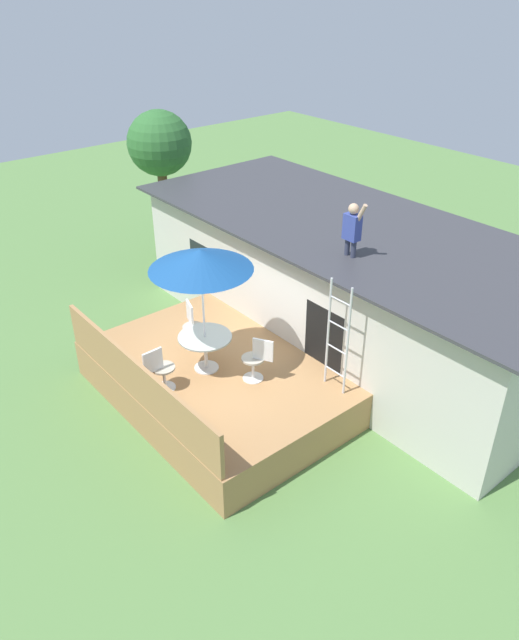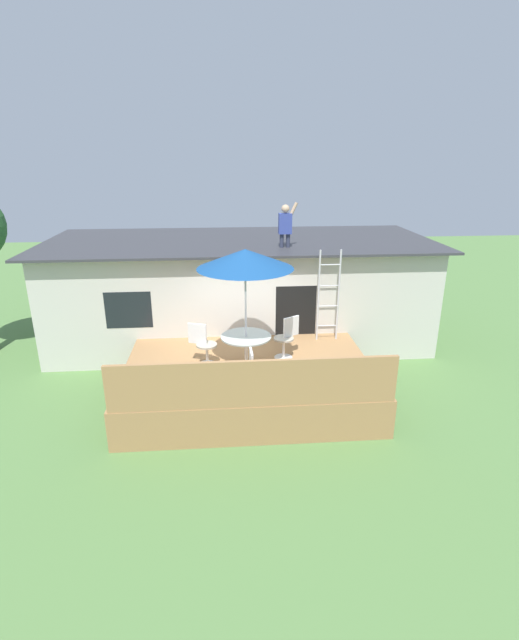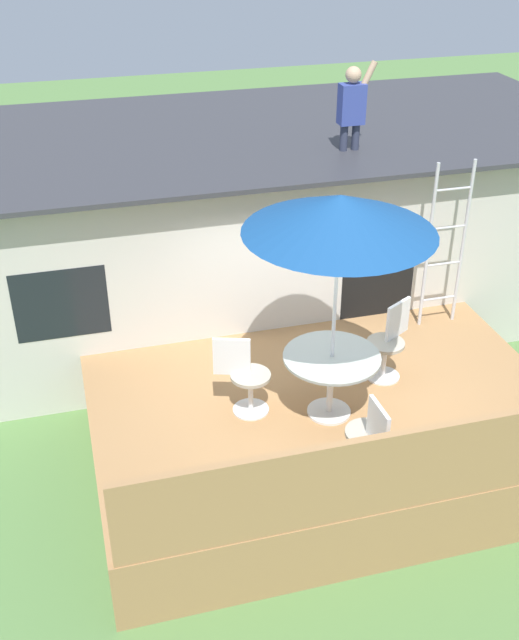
% 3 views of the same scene
% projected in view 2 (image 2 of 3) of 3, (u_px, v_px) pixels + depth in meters
% --- Properties ---
extents(ground_plane, '(40.00, 40.00, 0.00)m').
position_uv_depth(ground_plane, '(248.00, 396.00, 10.26)').
color(ground_plane, '#567F42').
extents(house, '(10.50, 4.50, 2.84)m').
position_uv_depth(house, '(240.00, 289.00, 13.15)').
color(house, beige).
rests_on(house, ground).
extents(deck, '(5.24, 3.74, 0.80)m').
position_uv_depth(deck, '(248.00, 380.00, 10.13)').
color(deck, '#A87A4C').
rests_on(deck, ground).
extents(deck_railing, '(5.14, 0.08, 0.90)m').
position_uv_depth(deck_railing, '(254.00, 384.00, 8.13)').
color(deck_railing, '#A87A4C').
rests_on(deck_railing, deck).
extents(patio_table, '(1.04, 1.04, 0.74)m').
position_uv_depth(patio_table, '(246.00, 343.00, 9.53)').
color(patio_table, silver).
rests_on(patio_table, deck).
extents(patio_umbrella, '(1.90, 1.90, 2.54)m').
position_uv_depth(patio_umbrella, '(245.00, 259.00, 8.93)').
color(patio_umbrella, silver).
rests_on(patio_umbrella, deck).
extents(step_ladder, '(0.52, 0.04, 2.20)m').
position_uv_depth(step_ladder, '(328.00, 296.00, 10.91)').
color(step_ladder, silver).
rests_on(step_ladder, deck).
extents(person_figure, '(0.47, 0.20, 1.11)m').
position_uv_depth(person_figure, '(286.00, 223.00, 11.42)').
color(person_figure, '#33384C').
rests_on(person_figure, house).
extents(patio_chair_left, '(0.61, 0.44, 0.92)m').
position_uv_depth(patio_chair_left, '(203.00, 345.00, 9.78)').
color(patio_chair_left, silver).
rests_on(patio_chair_left, deck).
extents(patio_chair_right, '(0.58, 0.44, 0.92)m').
position_uv_depth(patio_chair_right, '(286.00, 338.00, 10.14)').
color(patio_chair_right, silver).
rests_on(patio_chair_right, deck).
extents(patio_chair_near, '(0.44, 0.62, 0.92)m').
position_uv_depth(patio_chair_near, '(251.00, 371.00, 8.60)').
color(patio_chair_near, silver).
rests_on(patio_chair_near, deck).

